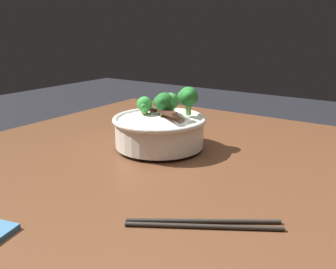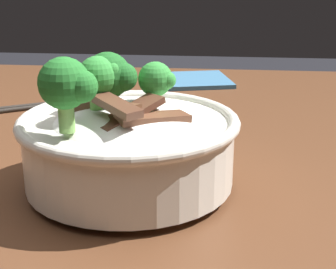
# 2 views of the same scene
# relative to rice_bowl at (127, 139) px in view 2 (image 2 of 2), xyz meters

# --- Properties ---
(dining_table) EXTENTS (1.17, 1.10, 0.76)m
(dining_table) POSITION_rel_rice_bowl_xyz_m (-0.12, 0.09, -0.17)
(dining_table) COLOR #56331E
(dining_table) RESTS_ON ground
(rice_bowl) EXTENTS (0.23, 0.23, 0.15)m
(rice_bowl) POSITION_rel_rice_bowl_xyz_m (0.00, 0.00, 0.00)
(rice_bowl) COLOR silver
(rice_bowl) RESTS_ON dining_table
(folded_napkin) EXTENTS (0.20, 0.18, 0.01)m
(folded_napkin) POSITION_rel_rice_bowl_xyz_m (0.02, 0.50, -0.05)
(folded_napkin) COLOR #386689
(folded_napkin) RESTS_ON dining_table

